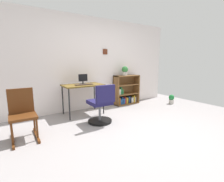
% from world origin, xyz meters
% --- Properties ---
extents(ground_plane, '(6.24, 6.24, 0.00)m').
position_xyz_m(ground_plane, '(0.00, 0.00, 0.00)').
color(ground_plane, gray).
extents(wall_back, '(5.20, 0.12, 2.49)m').
position_xyz_m(wall_back, '(0.00, 2.15, 1.25)').
color(wall_back, silver).
rests_on(wall_back, ground_plane).
extents(desk, '(0.96, 0.59, 0.75)m').
position_xyz_m(desk, '(-0.54, 1.71, 0.69)').
color(desk, brown).
rests_on(desk, ground_plane).
extents(monitor, '(0.23, 0.19, 0.25)m').
position_xyz_m(monitor, '(-0.51, 1.75, 0.87)').
color(monitor, '#262628').
rests_on(monitor, desk).
extents(keyboard, '(0.44, 0.12, 0.02)m').
position_xyz_m(keyboard, '(-0.54, 1.62, 0.76)').
color(keyboard, '#342620').
rests_on(keyboard, desk).
extents(office_chair, '(0.52, 0.55, 0.85)m').
position_xyz_m(office_chair, '(-0.47, 0.91, 0.36)').
color(office_chair, black).
rests_on(office_chair, ground_plane).
extents(rocking_chair, '(0.42, 0.64, 0.85)m').
position_xyz_m(rocking_chair, '(-1.93, 1.03, 0.44)').
color(rocking_chair, '#52290F').
rests_on(rocking_chair, ground_plane).
extents(bookshelf_low, '(0.81, 0.30, 0.90)m').
position_xyz_m(bookshelf_low, '(0.97, 1.95, 0.39)').
color(bookshelf_low, brown).
rests_on(bookshelf_low, ground_plane).
extents(potted_plant_on_shelf, '(0.19, 0.19, 0.28)m').
position_xyz_m(potted_plant_on_shelf, '(0.90, 1.90, 1.05)').
color(potted_plant_on_shelf, '#B7B2A8').
rests_on(potted_plant_on_shelf, bookshelf_low).
extents(potted_plant_floor, '(0.17, 0.17, 0.29)m').
position_xyz_m(potted_plant_floor, '(2.20, 1.17, 0.15)').
color(potted_plant_floor, '#B7B2A8').
rests_on(potted_plant_floor, ground_plane).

